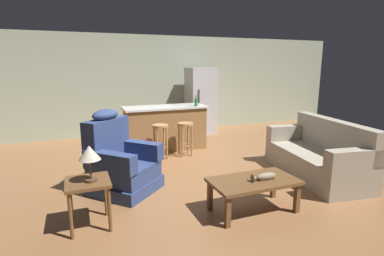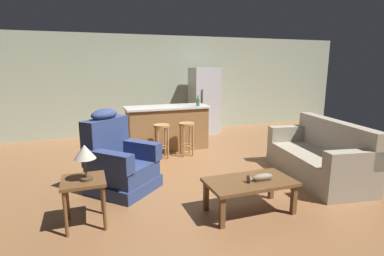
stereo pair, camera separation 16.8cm
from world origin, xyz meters
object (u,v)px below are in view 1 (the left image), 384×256
object	(u,v)px
couch	(319,156)
recliner_near_lamp	(120,163)
fish_figurine	(264,177)
refrigerator	(201,101)
table_lamp	(89,155)
bar_stool_right	(185,133)
kitchen_island	(165,128)
bottle_tall_green	(196,102)
bar_stool_left	(160,135)
end_table	(88,189)
coffee_table	(254,184)

from	to	relation	value
couch	recliner_near_lamp	distance (m)	3.22
fish_figurine	refrigerator	bearing A→B (deg)	76.80
couch	table_lamp	xyz separation A→B (m)	(-3.60, -0.33, 0.53)
bar_stool_right	kitchen_island	bearing A→B (deg)	110.67
recliner_near_lamp	bottle_tall_green	world-z (taller)	recliner_near_lamp
couch	bar_stool_left	size ratio (longest dim) A/B	2.95
end_table	bar_stool_left	size ratio (longest dim) A/B	0.82
fish_figurine	couch	world-z (taller)	couch
table_lamp	bar_stool_right	size ratio (longest dim) A/B	0.60
table_lamp	kitchen_island	world-z (taller)	table_lamp
end_table	bar_stool_right	size ratio (longest dim) A/B	0.82
coffee_table	kitchen_island	distance (m)	3.20
fish_figurine	bar_stool_left	xyz separation A→B (m)	(-0.60, 2.62, 0.01)
recliner_near_lamp	end_table	world-z (taller)	recliner_near_lamp
coffee_table	kitchen_island	bearing A→B (deg)	93.64
end_table	refrigerator	distance (m)	5.10
bottle_tall_green	bar_stool_left	bearing A→B (deg)	-156.21
bar_stool_right	refrigerator	size ratio (longest dim) A/B	0.39
recliner_near_lamp	kitchen_island	bearing A→B (deg)	103.53
bottle_tall_green	end_table	bearing A→B (deg)	-132.40
fish_figurine	kitchen_island	distance (m)	3.27
end_table	coffee_table	bearing A→B (deg)	-10.57
table_lamp	fish_figurine	bearing A→B (deg)	-10.75
bar_stool_left	bar_stool_right	world-z (taller)	same
kitchen_island	bar_stool_left	size ratio (longest dim) A/B	2.65
kitchen_island	bottle_tall_green	bearing A→B (deg)	-19.29
end_table	bar_stool_right	world-z (taller)	bar_stool_right
end_table	bottle_tall_green	xyz separation A→B (m)	(2.38, 2.61, 0.58)
fish_figurine	table_lamp	size ratio (longest dim) A/B	0.83
fish_figurine	refrigerator	world-z (taller)	refrigerator
end_table	table_lamp	world-z (taller)	table_lamp
coffee_table	couch	size ratio (longest dim) A/B	0.55
coffee_table	bottle_tall_green	world-z (taller)	bottle_tall_green
couch	kitchen_island	bearing A→B (deg)	-44.35
couch	bar_stool_right	distance (m)	2.53
fish_figurine	couch	distance (m)	1.74
end_table	table_lamp	xyz separation A→B (m)	(0.04, -0.04, 0.41)
end_table	bottle_tall_green	size ratio (longest dim) A/B	2.42
end_table	kitchen_island	xyz separation A→B (m)	(1.74, 2.83, 0.02)
coffee_table	table_lamp	distance (m)	2.00
couch	kitchen_island	distance (m)	3.17
fish_figurine	bar_stool_left	distance (m)	2.69
kitchen_island	bar_stool_right	xyz separation A→B (m)	(0.24, -0.63, -0.01)
bar_stool_left	bottle_tall_green	size ratio (longest dim) A/B	2.94
couch	end_table	xyz separation A→B (m)	(-3.64, -0.29, 0.12)
bottle_tall_green	recliner_near_lamp	bearing A→B (deg)	-138.31
fish_figurine	table_lamp	distance (m)	2.10
kitchen_island	table_lamp	bearing A→B (deg)	-120.75
coffee_table	bar_stool_right	size ratio (longest dim) A/B	1.62
couch	bottle_tall_green	xyz separation A→B (m)	(-1.26, 2.32, 0.70)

